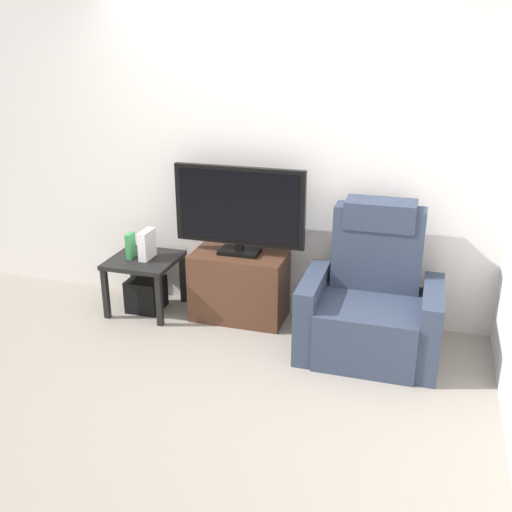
% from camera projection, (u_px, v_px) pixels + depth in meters
% --- Properties ---
extents(ground_plane, '(6.40, 6.40, 0.00)m').
position_uv_depth(ground_plane, '(216.00, 373.00, 4.09)').
color(ground_plane, gray).
extents(wall_back, '(6.40, 0.06, 2.60)m').
position_uv_depth(wall_back, '(262.00, 155.00, 4.64)').
color(wall_back, silver).
rests_on(wall_back, ground).
extents(tv_stand, '(0.75, 0.41, 0.56)m').
position_uv_depth(tv_stand, '(239.00, 286.00, 4.80)').
color(tv_stand, '#4C2D1E').
rests_on(tv_stand, ground).
extents(television, '(1.04, 0.20, 0.70)m').
position_uv_depth(television, '(239.00, 209.00, 4.58)').
color(television, black).
rests_on(television, tv_stand).
extents(recliner_armchair, '(0.98, 0.78, 1.08)m').
position_uv_depth(recliner_armchair, '(371.00, 303.00, 4.28)').
color(recliner_armchair, '#2D384C').
rests_on(recliner_armchair, ground).
extents(side_table, '(0.54, 0.54, 0.46)m').
position_uv_depth(side_table, '(144.00, 266.00, 4.90)').
color(side_table, black).
rests_on(side_table, ground).
extents(subwoofer_box, '(0.28, 0.28, 0.28)m').
position_uv_depth(subwoofer_box, '(146.00, 294.00, 4.99)').
color(subwoofer_box, black).
rests_on(subwoofer_box, ground).
extents(book_upright, '(0.04, 0.11, 0.21)m').
position_uv_depth(book_upright, '(130.00, 246.00, 4.85)').
color(book_upright, '#388C4C').
rests_on(book_upright, side_table).
extents(game_console, '(0.07, 0.20, 0.24)m').
position_uv_depth(game_console, '(147.00, 245.00, 4.83)').
color(game_console, white).
rests_on(game_console, side_table).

